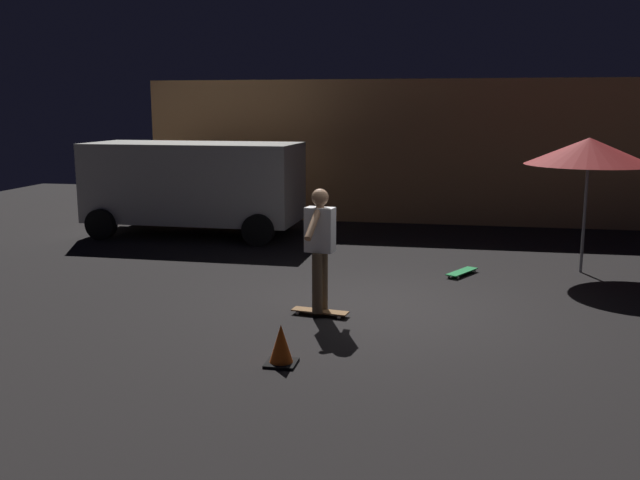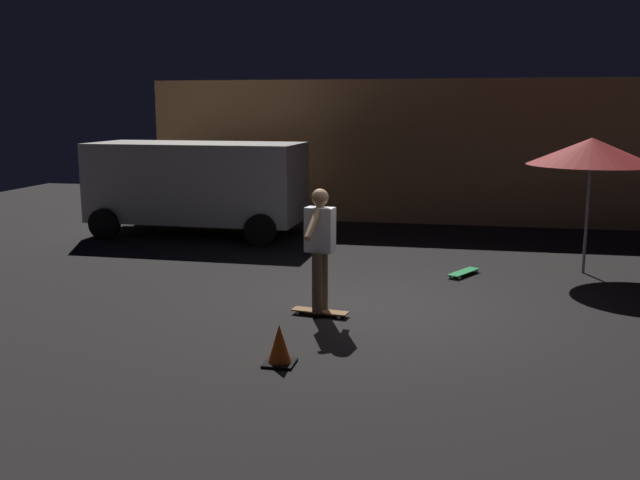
{
  "view_description": "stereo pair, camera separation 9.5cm",
  "coord_description": "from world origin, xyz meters",
  "px_view_note": "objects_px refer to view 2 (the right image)",
  "views": [
    {
      "loc": [
        1.03,
        -9.63,
        2.81
      ],
      "look_at": [
        -0.72,
        -0.54,
        1.05
      ],
      "focal_mm": 39.57,
      "sensor_mm": 36.0,
      "label": 1
    },
    {
      "loc": [
        1.13,
        -9.62,
        2.81
      ],
      "look_at": [
        -0.72,
        -0.54,
        1.05
      ],
      "focal_mm": 39.57,
      "sensor_mm": 36.0,
      "label": 2
    }
  ],
  "objects_px": {
    "skateboard_ridden": "(320,312)",
    "skateboard_spare": "(464,272)",
    "patio_umbrella": "(592,151)",
    "parked_van": "(197,182)",
    "skater": "(320,241)",
    "traffic_cone": "(279,346)"
  },
  "relations": [
    {
      "from": "skater",
      "to": "traffic_cone",
      "type": "bearing_deg",
      "value": -92.08
    },
    {
      "from": "skateboard_spare",
      "to": "traffic_cone",
      "type": "distance_m",
      "value": 5.07
    },
    {
      "from": "parked_van",
      "to": "skateboard_spare",
      "type": "distance_m",
      "value": 6.56
    },
    {
      "from": "skater",
      "to": "skateboard_ridden",
      "type": "bearing_deg",
      "value": -90.0
    },
    {
      "from": "skateboard_ridden",
      "to": "traffic_cone",
      "type": "bearing_deg",
      "value": -92.08
    },
    {
      "from": "skater",
      "to": "parked_van",
      "type": "bearing_deg",
      "value": 125.03
    },
    {
      "from": "skateboard_ridden",
      "to": "skater",
      "type": "relative_size",
      "value": 0.48
    },
    {
      "from": "skateboard_ridden",
      "to": "skateboard_spare",
      "type": "distance_m",
      "value": 3.36
    },
    {
      "from": "skateboard_ridden",
      "to": "skater",
      "type": "xyz_separation_m",
      "value": [
        0.0,
        0.0,
        0.98
      ]
    },
    {
      "from": "patio_umbrella",
      "to": "traffic_cone",
      "type": "xyz_separation_m",
      "value": [
        -4.0,
        -5.28,
        -1.86
      ]
    },
    {
      "from": "skateboard_ridden",
      "to": "skateboard_spare",
      "type": "bearing_deg",
      "value": 55.23
    },
    {
      "from": "patio_umbrella",
      "to": "parked_van",
      "type": "bearing_deg",
      "value": 164.3
    },
    {
      "from": "skateboard_ridden",
      "to": "skateboard_spare",
      "type": "xyz_separation_m",
      "value": [
        1.92,
        2.76,
        0.0
      ]
    },
    {
      "from": "patio_umbrella",
      "to": "skateboard_ridden",
      "type": "xyz_separation_m",
      "value": [
        -3.93,
        -3.37,
        -2.02
      ]
    },
    {
      "from": "skateboard_spare",
      "to": "skater",
      "type": "distance_m",
      "value": 3.5
    },
    {
      "from": "parked_van",
      "to": "patio_umbrella",
      "type": "distance_m",
      "value": 8.19
    },
    {
      "from": "patio_umbrella",
      "to": "skater",
      "type": "bearing_deg",
      "value": -139.37
    },
    {
      "from": "patio_umbrella",
      "to": "skater",
      "type": "relative_size",
      "value": 1.38
    },
    {
      "from": "skateboard_ridden",
      "to": "traffic_cone",
      "type": "height_order",
      "value": "traffic_cone"
    },
    {
      "from": "skateboard_ridden",
      "to": "patio_umbrella",
      "type": "bearing_deg",
      "value": 40.63
    },
    {
      "from": "parked_van",
      "to": "traffic_cone",
      "type": "bearing_deg",
      "value": -62.84
    },
    {
      "from": "skateboard_spare",
      "to": "skater",
      "type": "bearing_deg",
      "value": -124.77
    }
  ]
}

